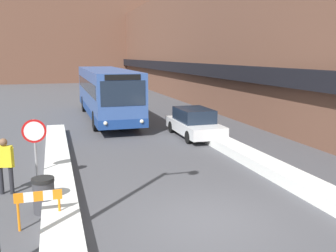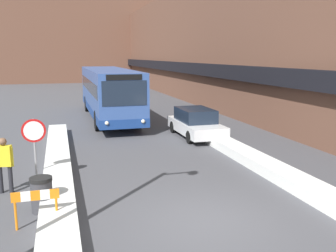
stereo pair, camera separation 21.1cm
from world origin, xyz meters
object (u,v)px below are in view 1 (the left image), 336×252
object	(u,v)px
city_bus	(106,92)
parked_car_front	(194,123)
pedestrian	(5,161)
stop_sign	(35,138)
trash_bin	(44,195)
construction_barricade	(39,202)

from	to	relation	value
city_bus	parked_car_front	distance (m)	7.69
parked_car_front	pedestrian	distance (m)	10.20
stop_sign	trash_bin	bearing A→B (deg)	-83.95
city_bus	construction_barricade	bearing A→B (deg)	-103.75
stop_sign	trash_bin	size ratio (longest dim) A/B	2.23
parked_car_front	construction_barricade	xyz separation A→B (m)	(-7.29, -8.63, -0.05)
parked_car_front	pedestrian	world-z (taller)	pedestrian
trash_bin	parked_car_front	bearing A→B (deg)	46.71
city_bus	pedestrian	world-z (taller)	city_bus
parked_car_front	stop_sign	size ratio (longest dim) A/B	2.04
pedestrian	trash_bin	world-z (taller)	pedestrian
city_bus	stop_sign	xyz separation A→B (m)	(-3.94, -11.91, -0.24)
parked_car_front	city_bus	bearing A→B (deg)	117.61
construction_barricade	city_bus	bearing A→B (deg)	76.25
city_bus	stop_sign	world-z (taller)	city_bus
parked_car_front	stop_sign	world-z (taller)	stop_sign
city_bus	pedestrian	distance (m)	13.55
trash_bin	construction_barricade	size ratio (longest dim) A/B	0.86
trash_bin	city_bus	bearing A→B (deg)	75.68
trash_bin	stop_sign	bearing A→B (deg)	96.05
city_bus	trash_bin	xyz separation A→B (m)	(-3.67, -14.40, -1.29)
city_bus	pedestrian	xyz separation A→B (m)	(-4.78, -12.65, -0.74)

